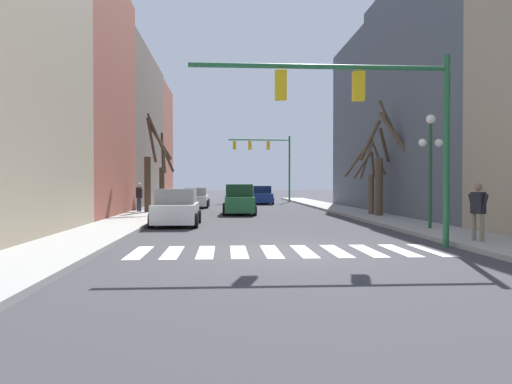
# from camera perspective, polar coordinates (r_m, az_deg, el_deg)

# --- Properties ---
(ground_plane) EXTENTS (240.00, 240.00, 0.00)m
(ground_plane) POSITION_cam_1_polar(r_m,az_deg,el_deg) (13.73, 3.72, -6.86)
(ground_plane) COLOR #38383D
(sidewalk_left) EXTENTS (2.50, 90.00, 0.15)m
(sidewalk_left) POSITION_cam_1_polar(r_m,az_deg,el_deg) (14.33, -22.11, -6.30)
(sidewalk_left) COLOR #9E9E99
(sidewalk_left) RESTS_ON ground_plane
(sidewalk_right) EXTENTS (2.50, 90.00, 0.15)m
(sidewalk_right) POSITION_cam_1_polar(r_m,az_deg,el_deg) (15.79, 26.99, -5.67)
(sidewalk_right) COLOR #9E9E99
(sidewalk_right) RESTS_ON ground_plane
(building_row_left) EXTENTS (6.00, 49.39, 13.20)m
(building_row_left) POSITION_cam_1_polar(r_m,az_deg,el_deg) (33.83, -18.84, 8.03)
(building_row_left) COLOR tan
(building_row_left) RESTS_ON ground_plane
(building_row_right) EXTENTS (6.00, 34.41, 13.08)m
(building_row_right) POSITION_cam_1_polar(r_m,az_deg,el_deg) (28.89, 21.76, 9.01)
(building_row_right) COLOR tan
(building_row_right) RESTS_ON ground_plane
(crosswalk_stripes) EXTENTS (8.55, 2.60, 0.01)m
(crosswalk_stripes) POSITION_cam_1_polar(r_m,az_deg,el_deg) (13.87, 3.65, -6.77)
(crosswalk_stripes) COLOR white
(crosswalk_stripes) RESTS_ON ground_plane
(traffic_signal_near) EXTENTS (7.61, 0.28, 5.63)m
(traffic_signal_near) POSITION_cam_1_polar(r_m,az_deg,el_deg) (15.00, 12.74, 9.65)
(traffic_signal_near) COLOR #236038
(traffic_signal_near) RESTS_ON ground_plane
(traffic_signal_far) EXTENTS (6.17, 0.28, 6.57)m
(traffic_signal_far) POSITION_cam_1_polar(r_m,az_deg,el_deg) (49.63, 1.31, 4.45)
(traffic_signal_far) COLOR #236038
(traffic_signal_far) RESTS_ON ground_plane
(street_lamp_right_corner) EXTENTS (0.95, 0.36, 4.36)m
(street_lamp_right_corner) POSITION_cam_1_polar(r_m,az_deg,el_deg) (20.25, 19.32, 4.78)
(street_lamp_right_corner) COLOR #1E4C2D
(street_lamp_right_corner) RESTS_ON sidewalk_right
(car_parked_left_far) EXTENTS (1.97, 4.87, 1.63)m
(car_parked_left_far) POSITION_cam_1_polar(r_m,az_deg,el_deg) (44.99, 0.61, -0.40)
(car_parked_left_far) COLOR navy
(car_parked_left_far) RESTS_ON ground_plane
(car_at_intersection) EXTENTS (2.05, 4.19, 1.63)m
(car_at_intersection) POSITION_cam_1_polar(r_m,az_deg,el_deg) (22.38, -9.09, -1.86)
(car_at_intersection) COLOR white
(car_at_intersection) RESTS_ON ground_plane
(car_driving_away_lane) EXTENTS (1.98, 4.88, 1.54)m
(car_driving_away_lane) POSITION_cam_1_polar(r_m,az_deg,el_deg) (38.72, -6.86, -0.69)
(car_driving_away_lane) COLOR white
(car_driving_away_lane) RESTS_ON ground_plane
(car_parked_left_near) EXTENTS (1.97, 4.38, 1.81)m
(car_parked_left_near) POSITION_cam_1_polar(r_m,az_deg,el_deg) (30.17, -1.97, -0.96)
(car_parked_left_near) COLOR #236B38
(car_parked_left_near) RESTS_ON ground_plane
(pedestrian_near_right_corner) EXTENTS (0.35, 0.73, 1.73)m
(pedestrian_near_right_corner) POSITION_cam_1_polar(r_m,az_deg,el_deg) (16.31, 24.05, -1.55)
(pedestrian_near_right_corner) COLOR #7A705B
(pedestrian_near_right_corner) RESTS_ON sidewalk_right
(pedestrian_waiting_at_curb) EXTENTS (0.51, 0.66, 1.74)m
(pedestrian_waiting_at_curb) POSITION_cam_1_polar(r_m,az_deg,el_deg) (31.18, -13.22, -0.29)
(pedestrian_waiting_at_curb) COLOR #282D47
(pedestrian_waiting_at_curb) RESTS_ON sidewalk_left
(street_tree_right_near) EXTENTS (1.77, 1.57, 5.94)m
(street_tree_right_near) POSITION_cam_1_polar(r_m,az_deg,el_deg) (30.48, -11.96, 2.67)
(street_tree_right_near) COLOR #473828
(street_tree_right_near) RESTS_ON sidewalk_left
(street_tree_right_far) EXTENTS (2.62, 2.94, 6.18)m
(street_tree_right_far) POSITION_cam_1_polar(r_m,az_deg,el_deg) (27.47, 14.33, 2.90)
(street_tree_right_far) COLOR brown
(street_tree_right_far) RESTS_ON sidewalk_right
(street_tree_left_mid) EXTENTS (1.04, 3.12, 5.42)m
(street_tree_left_mid) POSITION_cam_1_polar(r_m,az_deg,el_deg) (37.18, -10.60, 2.07)
(street_tree_left_mid) COLOR #473828
(street_tree_left_mid) RESTS_ON sidewalk_left
(street_tree_right_mid) EXTENTS (2.23, 1.58, 4.22)m
(street_tree_right_mid) POSITION_cam_1_polar(r_m,az_deg,el_deg) (28.87, 12.76, 1.57)
(street_tree_right_mid) COLOR brown
(street_tree_right_mid) RESTS_ON sidewalk_right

